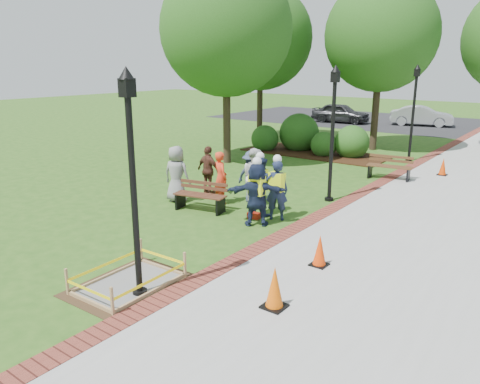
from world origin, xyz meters
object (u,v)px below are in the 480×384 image
Objects in this scene: wet_concrete_pad at (129,275)px; bench_near at (200,202)px; hivis_worker_b at (277,188)px; hivis_worker_c at (260,184)px; lamp_near at (132,169)px; hivis_worker_a at (257,192)px; cone_front at (275,288)px.

wet_concrete_pad is 5.04m from bench_near.
bench_near is 0.89× the size of hivis_worker_b.
hivis_worker_c is (-0.53, 5.35, 0.69)m from wet_concrete_pad.
wet_concrete_pad is 2.30m from lamp_near.
lamp_near is 2.23× the size of hivis_worker_a.
cone_front reaches higher than wet_concrete_pad.
bench_near is 1.92m from hivis_worker_c.
lamp_near is at bearing -154.40° from cone_front.
wet_concrete_pad is at bearing -89.36° from hivis_worker_a.
hivis_worker_a is (-0.52, 4.64, -1.54)m from lamp_near.
hivis_worker_b reaches higher than hivis_worker_c.
hivis_worker_a is 0.75m from hivis_worker_b.
wet_concrete_pad is 2.99m from cone_front.
bench_near is 2.05× the size of cone_front.
lamp_near is (0.46, -0.12, 2.25)m from wet_concrete_pad.
lamp_near is at bearing -15.03° from wet_concrete_pad.
hivis_worker_b reaches higher than wet_concrete_pad.
hivis_worker_a is at bearing -1.07° from bench_near.
lamp_near is (2.61, -4.68, 2.20)m from bench_near.
hivis_worker_a is at bearing 90.64° from wet_concrete_pad.
cone_front is (4.96, -3.56, 0.12)m from bench_near.
hivis_worker_c is at bearing 26.21° from bench_near.
wet_concrete_pad is at bearing 164.97° from lamp_near.
hivis_worker_c is (-0.99, 5.48, -1.56)m from lamp_near.
hivis_worker_a is (2.10, -0.04, 0.67)m from bench_near.
bench_near is 0.90× the size of hivis_worker_c.
hivis_worker_c is at bearing 95.65° from wet_concrete_pad.
hivis_worker_c reaches higher than bench_near.
hivis_worker_b is (-0.34, 5.38, -1.55)m from lamp_near.
cone_front is at bearing -35.65° from bench_near.
cone_front is 3.34m from lamp_near.
wet_concrete_pad is 1.23× the size of hivis_worker_a.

